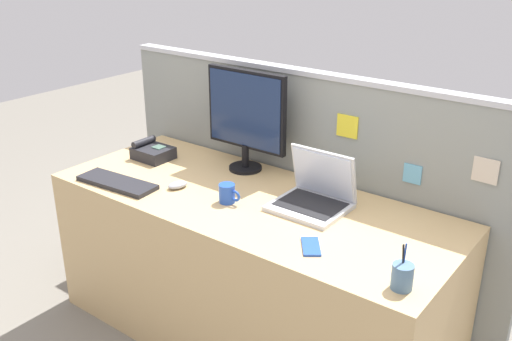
{
  "coord_description": "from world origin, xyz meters",
  "views": [
    {
      "loc": [
        1.46,
        -1.87,
        1.87
      ],
      "look_at": [
        0.0,
        0.05,
        0.88
      ],
      "focal_mm": 40.45,
      "sensor_mm": 36.0,
      "label": 1
    }
  ],
  "objects_px": {
    "desktop_monitor": "(246,114)",
    "laptop": "(315,194)",
    "keyboard_main": "(117,183)",
    "pen_cup": "(402,276)",
    "desk_phone": "(152,152)",
    "cell_phone_blue_case": "(311,246)",
    "computer_mouse_right_hand": "(178,185)",
    "coffee_mug": "(228,194)"
  },
  "relations": [
    {
      "from": "laptop",
      "to": "pen_cup",
      "type": "height_order",
      "value": "laptop"
    },
    {
      "from": "cell_phone_blue_case",
      "to": "pen_cup",
      "type": "bearing_deg",
      "value": -44.24
    },
    {
      "from": "laptop",
      "to": "desk_phone",
      "type": "height_order",
      "value": "laptop"
    },
    {
      "from": "desktop_monitor",
      "to": "laptop",
      "type": "relative_size",
      "value": 1.62
    },
    {
      "from": "laptop",
      "to": "coffee_mug",
      "type": "bearing_deg",
      "value": -147.95
    },
    {
      "from": "laptop",
      "to": "desk_phone",
      "type": "xyz_separation_m",
      "value": [
        -0.99,
        -0.03,
        -0.02
      ]
    },
    {
      "from": "laptop",
      "to": "pen_cup",
      "type": "distance_m",
      "value": 0.68
    },
    {
      "from": "desk_phone",
      "to": "laptop",
      "type": "bearing_deg",
      "value": 1.74
    },
    {
      "from": "desk_phone",
      "to": "cell_phone_blue_case",
      "type": "xyz_separation_m",
      "value": [
        1.18,
        -0.29,
        -0.03
      ]
    },
    {
      "from": "keyboard_main",
      "to": "cell_phone_blue_case",
      "type": "xyz_separation_m",
      "value": [
        1.06,
        0.06,
        -0.01
      ]
    },
    {
      "from": "keyboard_main",
      "to": "cell_phone_blue_case",
      "type": "distance_m",
      "value": 1.06
    },
    {
      "from": "desktop_monitor",
      "to": "pen_cup",
      "type": "bearing_deg",
      "value": -25.95
    },
    {
      "from": "coffee_mug",
      "to": "desk_phone",
      "type": "bearing_deg",
      "value": 165.29
    },
    {
      "from": "desktop_monitor",
      "to": "cell_phone_blue_case",
      "type": "distance_m",
      "value": 0.89
    },
    {
      "from": "computer_mouse_right_hand",
      "to": "pen_cup",
      "type": "distance_m",
      "value": 1.2
    },
    {
      "from": "pen_cup",
      "to": "coffee_mug",
      "type": "xyz_separation_m",
      "value": [
        -0.9,
        0.16,
        -0.0
      ]
    },
    {
      "from": "laptop",
      "to": "keyboard_main",
      "type": "height_order",
      "value": "laptop"
    },
    {
      "from": "cell_phone_blue_case",
      "to": "coffee_mug",
      "type": "height_order",
      "value": "coffee_mug"
    },
    {
      "from": "computer_mouse_right_hand",
      "to": "laptop",
      "type": "bearing_deg",
      "value": 35.01
    },
    {
      "from": "pen_cup",
      "to": "cell_phone_blue_case",
      "type": "distance_m",
      "value": 0.39
    },
    {
      "from": "keyboard_main",
      "to": "coffee_mug",
      "type": "height_order",
      "value": "coffee_mug"
    },
    {
      "from": "keyboard_main",
      "to": "cell_phone_blue_case",
      "type": "relative_size",
      "value": 2.96
    },
    {
      "from": "desktop_monitor",
      "to": "desk_phone",
      "type": "height_order",
      "value": "desktop_monitor"
    },
    {
      "from": "cell_phone_blue_case",
      "to": "coffee_mug",
      "type": "relative_size",
      "value": 1.26
    },
    {
      "from": "computer_mouse_right_hand",
      "to": "cell_phone_blue_case",
      "type": "bearing_deg",
      "value": 8.14
    },
    {
      "from": "cell_phone_blue_case",
      "to": "keyboard_main",
      "type": "bearing_deg",
      "value": 145.72
    },
    {
      "from": "laptop",
      "to": "computer_mouse_right_hand",
      "type": "xyz_separation_m",
      "value": [
        -0.62,
        -0.23,
        -0.04
      ]
    },
    {
      "from": "desktop_monitor",
      "to": "cell_phone_blue_case",
      "type": "relative_size",
      "value": 3.65
    },
    {
      "from": "laptop",
      "to": "cell_phone_blue_case",
      "type": "relative_size",
      "value": 2.25
    },
    {
      "from": "computer_mouse_right_hand",
      "to": "pen_cup",
      "type": "height_order",
      "value": "pen_cup"
    },
    {
      "from": "laptop",
      "to": "desk_phone",
      "type": "distance_m",
      "value": 0.99
    },
    {
      "from": "laptop",
      "to": "cell_phone_blue_case",
      "type": "bearing_deg",
      "value": -60.17
    },
    {
      "from": "pen_cup",
      "to": "desk_phone",
      "type": "bearing_deg",
      "value": 167.87
    },
    {
      "from": "keyboard_main",
      "to": "pen_cup",
      "type": "xyz_separation_m",
      "value": [
        1.45,
        0.01,
        0.04
      ]
    },
    {
      "from": "desktop_monitor",
      "to": "desk_phone",
      "type": "xyz_separation_m",
      "value": [
        -0.49,
        -0.19,
        -0.25
      ]
    },
    {
      "from": "computer_mouse_right_hand",
      "to": "cell_phone_blue_case",
      "type": "relative_size",
      "value": 0.72
    },
    {
      "from": "cell_phone_blue_case",
      "to": "laptop",
      "type": "bearing_deg",
      "value": 82.51
    },
    {
      "from": "keyboard_main",
      "to": "computer_mouse_right_hand",
      "type": "distance_m",
      "value": 0.3
    },
    {
      "from": "laptop",
      "to": "cell_phone_blue_case",
      "type": "xyz_separation_m",
      "value": [
        0.18,
        -0.32,
        -0.05
      ]
    },
    {
      "from": "desk_phone",
      "to": "coffee_mug",
      "type": "xyz_separation_m",
      "value": [
        0.67,
        -0.17,
        0.01
      ]
    },
    {
      "from": "keyboard_main",
      "to": "computer_mouse_right_hand",
      "type": "height_order",
      "value": "computer_mouse_right_hand"
    },
    {
      "from": "pen_cup",
      "to": "computer_mouse_right_hand",
      "type": "bearing_deg",
      "value": 173.3
    }
  ]
}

